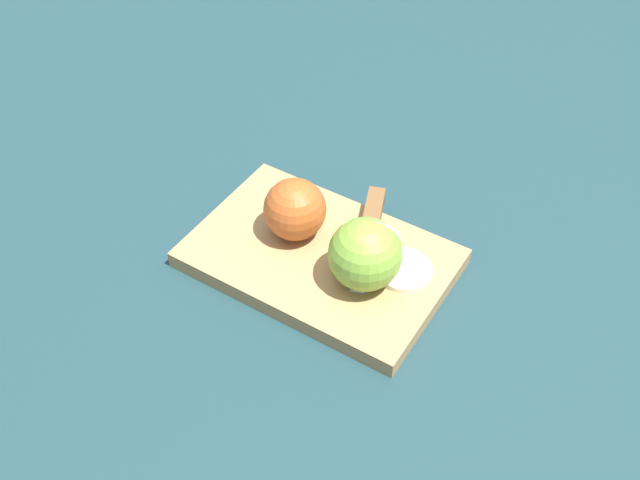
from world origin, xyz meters
TOP-DOWN VIEW (x-y plane):
  - ground_plane at (0.00, 0.00)m, footprint 4.00×4.00m
  - cutting_board at (0.00, 0.00)m, footprint 0.33×0.25m
  - apple_half_left at (-0.04, 0.01)m, footprint 0.08×0.08m
  - apple_half_right at (0.07, 0.00)m, footprint 0.08×0.08m
  - knife at (0.01, 0.08)m, footprint 0.10×0.15m
  - apple_slice at (0.09, 0.04)m, footprint 0.07×0.07m

SIDE VIEW (x-z plane):
  - ground_plane at x=0.00m, z-range 0.00..0.00m
  - cutting_board at x=0.00m, z-range 0.00..0.02m
  - apple_slice at x=0.09m, z-range 0.02..0.03m
  - knife at x=0.01m, z-range 0.02..0.04m
  - apple_half_left at x=-0.04m, z-range 0.02..0.10m
  - apple_half_right at x=0.07m, z-range 0.02..0.11m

